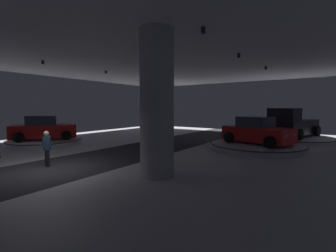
{
  "coord_description": "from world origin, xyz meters",
  "views": [
    {
      "loc": [
        9.7,
        -5.17,
        2.64
      ],
      "look_at": [
        0.8,
        7.66,
        1.4
      ],
      "focal_mm": 25.44,
      "sensor_mm": 36.0,
      "label": 1
    }
  ],
  "objects_px": {
    "display_platform_mid_left": "(45,142)",
    "display_car_far_right": "(257,132)",
    "pickup_truck_deep_right": "(291,125)",
    "visitor_walking_far": "(47,146)",
    "display_car_mid_left": "(44,129)",
    "visitor_walking_near": "(156,133)",
    "display_platform_deep_right": "(293,138)",
    "display_platform_far_right": "(257,146)",
    "column_right": "(157,104)"
  },
  "relations": [
    {
      "from": "display_platform_mid_left",
      "to": "display_car_far_right",
      "type": "bearing_deg",
      "value": 27.43
    },
    {
      "from": "visitor_walking_near",
      "to": "display_platform_far_right",
      "type": "bearing_deg",
      "value": 29.21
    },
    {
      "from": "display_platform_far_right",
      "to": "display_car_mid_left",
      "type": "height_order",
      "value": "display_car_mid_left"
    },
    {
      "from": "display_car_mid_left",
      "to": "pickup_truck_deep_right",
      "type": "bearing_deg",
      "value": 40.66
    },
    {
      "from": "display_car_far_right",
      "to": "visitor_walking_far",
      "type": "distance_m",
      "value": 11.95
    },
    {
      "from": "pickup_truck_deep_right",
      "to": "visitor_walking_near",
      "type": "bearing_deg",
      "value": -128.54
    },
    {
      "from": "column_right",
      "to": "display_car_far_right",
      "type": "relative_size",
      "value": 1.21
    },
    {
      "from": "visitor_walking_far",
      "to": "display_car_far_right",
      "type": "bearing_deg",
      "value": 57.34
    },
    {
      "from": "column_right",
      "to": "display_platform_mid_left",
      "type": "xyz_separation_m",
      "value": [
        -11.43,
        1.7,
        -2.57
      ]
    },
    {
      "from": "display_platform_mid_left",
      "to": "visitor_walking_far",
      "type": "xyz_separation_m",
      "value": [
        6.51,
        -3.33,
        0.72
      ]
    },
    {
      "from": "pickup_truck_deep_right",
      "to": "visitor_walking_far",
      "type": "bearing_deg",
      "value": -116.41
    },
    {
      "from": "display_car_mid_left",
      "to": "visitor_walking_far",
      "type": "height_order",
      "value": "display_car_mid_left"
    },
    {
      "from": "display_platform_mid_left",
      "to": "visitor_walking_far",
      "type": "bearing_deg",
      "value": -27.08
    },
    {
      "from": "display_platform_deep_right",
      "to": "display_platform_far_right",
      "type": "distance_m",
      "value": 5.96
    },
    {
      "from": "column_right",
      "to": "pickup_truck_deep_right",
      "type": "height_order",
      "value": "column_right"
    },
    {
      "from": "display_car_mid_left",
      "to": "visitor_walking_far",
      "type": "bearing_deg",
      "value": -26.84
    },
    {
      "from": "display_car_mid_left",
      "to": "visitor_walking_near",
      "type": "bearing_deg",
      "value": 25.98
    },
    {
      "from": "visitor_walking_near",
      "to": "display_platform_deep_right",
      "type": "bearing_deg",
      "value": 52.12
    },
    {
      "from": "display_car_far_right",
      "to": "pickup_truck_deep_right",
      "type": "bearing_deg",
      "value": 76.95
    },
    {
      "from": "display_car_far_right",
      "to": "visitor_walking_near",
      "type": "xyz_separation_m",
      "value": [
        -5.63,
        -3.17,
        -0.18
      ]
    },
    {
      "from": "display_platform_deep_right",
      "to": "display_car_far_right",
      "type": "xyz_separation_m",
      "value": [
        -1.35,
        -5.8,
        0.94
      ]
    },
    {
      "from": "display_platform_far_right",
      "to": "display_car_far_right",
      "type": "bearing_deg",
      "value": 162.12
    },
    {
      "from": "pickup_truck_deep_right",
      "to": "display_car_far_right",
      "type": "height_order",
      "value": "pickup_truck_deep_right"
    },
    {
      "from": "display_platform_deep_right",
      "to": "display_platform_mid_left",
      "type": "relative_size",
      "value": 1.23
    },
    {
      "from": "display_car_far_right",
      "to": "display_platform_far_right",
      "type": "bearing_deg",
      "value": -17.88
    },
    {
      "from": "pickup_truck_deep_right",
      "to": "display_car_mid_left",
      "type": "height_order",
      "value": "pickup_truck_deep_right"
    },
    {
      "from": "visitor_walking_near",
      "to": "pickup_truck_deep_right",
      "type": "bearing_deg",
      "value": 51.46
    },
    {
      "from": "display_car_mid_left",
      "to": "visitor_walking_near",
      "type": "height_order",
      "value": "display_car_mid_left"
    },
    {
      "from": "visitor_walking_near",
      "to": "visitor_walking_far",
      "type": "relative_size",
      "value": 1.0
    },
    {
      "from": "display_platform_far_right",
      "to": "visitor_walking_far",
      "type": "bearing_deg",
      "value": -122.8
    },
    {
      "from": "display_platform_deep_right",
      "to": "pickup_truck_deep_right",
      "type": "bearing_deg",
      "value": -104.28
    },
    {
      "from": "display_platform_mid_left",
      "to": "display_car_mid_left",
      "type": "relative_size",
      "value": 1.08
    },
    {
      "from": "column_right",
      "to": "display_platform_deep_right",
      "type": "height_order",
      "value": "column_right"
    },
    {
      "from": "display_platform_far_right",
      "to": "display_platform_mid_left",
      "type": "relative_size",
      "value": 1.18
    },
    {
      "from": "visitor_walking_near",
      "to": "display_car_far_right",
      "type": "bearing_deg",
      "value": 29.41
    },
    {
      "from": "visitor_walking_far",
      "to": "display_car_mid_left",
      "type": "bearing_deg",
      "value": 153.16
    },
    {
      "from": "display_car_mid_left",
      "to": "display_car_far_right",
      "type": "bearing_deg",
      "value": 27.5
    },
    {
      "from": "visitor_walking_near",
      "to": "visitor_walking_far",
      "type": "xyz_separation_m",
      "value": [
        -0.82,
        -6.89,
        0.0
      ]
    },
    {
      "from": "display_platform_deep_right",
      "to": "display_car_mid_left",
      "type": "xyz_separation_m",
      "value": [
        -14.33,
        -12.55,
        0.94
      ]
    },
    {
      "from": "pickup_truck_deep_right",
      "to": "visitor_walking_near",
      "type": "distance_m",
      "value": 11.08
    },
    {
      "from": "display_platform_far_right",
      "to": "display_car_far_right",
      "type": "relative_size",
      "value": 1.27
    },
    {
      "from": "display_platform_far_right",
      "to": "visitor_walking_near",
      "type": "height_order",
      "value": "visitor_walking_near"
    },
    {
      "from": "visitor_walking_far",
      "to": "display_platform_deep_right",
      "type": "bearing_deg",
      "value": 63.81
    },
    {
      "from": "visitor_walking_near",
      "to": "visitor_walking_far",
      "type": "bearing_deg",
      "value": -96.81
    },
    {
      "from": "display_car_far_right",
      "to": "display_platform_mid_left",
      "type": "bearing_deg",
      "value": -152.57
    },
    {
      "from": "display_platform_far_right",
      "to": "visitor_walking_far",
      "type": "xyz_separation_m",
      "value": [
        -6.48,
        -10.05,
        0.73
      ]
    },
    {
      "from": "display_platform_deep_right",
      "to": "display_car_far_right",
      "type": "distance_m",
      "value": 6.03
    },
    {
      "from": "visitor_walking_near",
      "to": "column_right",
      "type": "bearing_deg",
      "value": -52.11
    },
    {
      "from": "pickup_truck_deep_right",
      "to": "visitor_walking_near",
      "type": "relative_size",
      "value": 3.56
    },
    {
      "from": "display_platform_deep_right",
      "to": "display_platform_far_right",
      "type": "bearing_deg",
      "value": -102.82
    }
  ]
}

